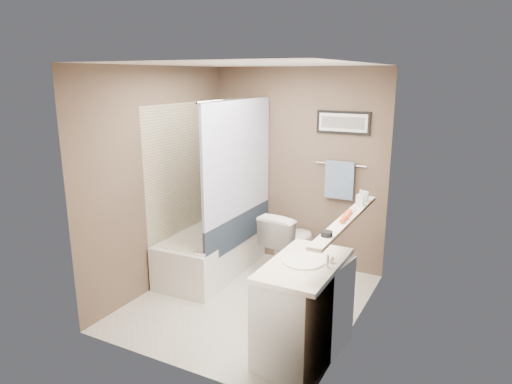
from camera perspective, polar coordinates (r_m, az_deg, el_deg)
The scene contains 33 objects.
ground at distance 4.92m, azimuth -0.83°, elevation -13.48°, with size 2.50×2.50×0.00m, color beige.
ceiling at distance 4.35m, azimuth -0.95°, elevation 15.45°, with size 2.20×2.50×0.04m, color white.
wall_back at distance 5.57m, azimuth 5.14°, elevation 2.96°, with size 2.20×0.04×2.40m, color brown.
wall_front at distance 3.50m, azimuth -10.53°, elevation -4.23°, with size 2.20×0.04×2.40m, color brown.
wall_left at distance 5.07m, azimuth -11.69°, elevation 1.58°, with size 0.04×2.50×2.40m, color brown.
wall_right at distance 4.10m, azimuth 12.52°, elevation -1.53°, with size 0.04×2.50×2.40m, color brown.
tile_surround at distance 5.51m, azimuth -8.42°, elevation 0.61°, with size 0.02×1.55×2.00m, color #C2B793.
curtain_rod at distance 4.98m, azimuth -2.27°, elevation 11.52°, with size 0.02×0.02×1.55m, color silver.
curtain_upper at distance 5.06m, azimuth -2.20°, elevation 4.15°, with size 0.03×1.45×1.28m, color white.
curtain_lower at distance 5.27m, azimuth -2.11°, elevation -4.66°, with size 0.03×1.45×0.36m, color #212F3E.
mirror at distance 3.86m, azimuth 12.42°, elevation 3.90°, with size 0.02×1.60×1.00m, color silver.
shelf at distance 4.00m, azimuth 11.26°, elevation -3.36°, with size 0.12×1.60×0.03m, color silver.
towel_bar at distance 5.36m, azimuth 10.55°, elevation 3.40°, with size 0.02×0.02×0.60m, color silver.
towel at distance 5.37m, azimuth 10.40°, elevation 1.49°, with size 0.34×0.05×0.44m, color #92B3D5.
art_frame at distance 5.30m, azimuth 10.85°, elevation 8.53°, with size 0.62×0.03×0.26m, color black.
art_mat at distance 5.29m, azimuth 10.80°, elevation 8.52°, with size 0.56×0.00×0.20m, color white.
art_image at distance 5.29m, azimuth 10.80°, elevation 8.51°, with size 0.50×0.00×0.13m, color #595959.
door at distance 3.27m, azimuth -2.75°, elevation -9.12°, with size 0.80×0.02×2.00m, color silver.
door_handle at distance 3.47m, azimuth -7.07°, elevation -7.75°, with size 0.02×0.02×0.10m, color silver.
bathtub at distance 5.52m, azimuth -5.48°, elevation -7.45°, with size 0.70×1.50×0.50m, color white.
tub_rim at distance 5.43m, azimuth -5.54°, elevation -5.01°, with size 0.56×1.36×0.02m, color beige.
toilet at distance 5.40m, azimuth 4.25°, elevation -6.32°, with size 0.44×0.77×0.79m, color white.
vanity at distance 3.92m, azimuth 6.04°, elevation -14.69°, with size 0.50×0.90×0.80m, color white.
countertop at distance 3.74m, azimuth 6.07°, elevation -9.03°, with size 0.54×0.96×0.04m, color white.
sink_basin at distance 3.73m, azimuth 5.94°, elevation -8.61°, with size 0.34×0.34×0.01m, color white.
faucet_spout at distance 3.65m, azimuth 8.90°, elevation -8.52°, with size 0.02×0.02×0.10m, color silver.
faucet_knob at distance 3.75m, azimuth 9.39°, elevation -8.25°, with size 0.05×0.05×0.05m, color white.
candle_bowl_near at distance 3.51m, azimuth 8.83°, elevation -5.18°, with size 0.09×0.09×0.04m, color black.
hair_brush_front at distance 3.92m, azimuth 10.95°, elevation -3.17°, with size 0.04×0.04×0.22m, color #C1491B.
hair_brush_back at distance 4.01m, azimuth 11.39°, elevation -2.75°, with size 0.04×0.04×0.22m, color #EE5121.
pink_comb at distance 4.19m, azimuth 12.07°, elevation -2.33°, with size 0.03×0.16×0.01m, color pink.
glass_jar at distance 4.51m, azimuth 13.36°, elevation -0.57°, with size 0.08×0.08×0.10m, color silver.
soap_bottle at distance 4.37m, azimuth 12.89°, elevation -0.70°, with size 0.07×0.07×0.15m, color #999999.
Camera 1 is at (2.07, -3.82, 2.31)m, focal length 32.00 mm.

